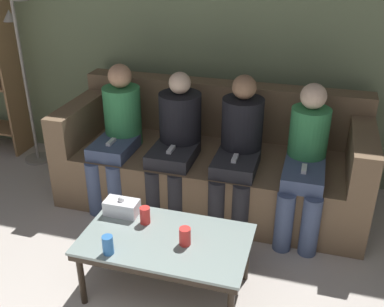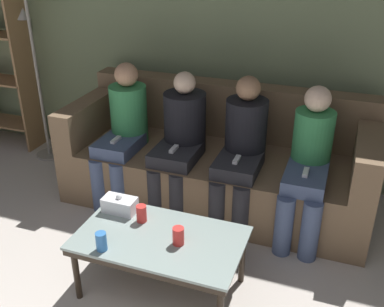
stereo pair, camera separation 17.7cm
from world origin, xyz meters
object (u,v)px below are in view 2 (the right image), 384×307
Objects in this scene: standing_lamp at (37,57)px; seated_person_left_end at (123,129)px; cup_near_right at (101,241)px; seated_person_mid_right at (242,147)px; couch at (218,162)px; coffee_table at (160,242)px; tissue_box at (120,205)px; cup_far_center at (141,214)px; cup_near_left at (178,236)px; seated_person_right_end at (308,162)px; seated_person_mid_left at (180,138)px.

standing_lamp reaches higher than seated_person_left_end.
seated_person_mid_right is (0.52, 1.20, 0.14)m from cup_near_right.
couch is 1.20m from coffee_table.
seated_person_left_end reaches higher than tissue_box.
standing_lamp is (-1.56, 1.60, 0.55)m from cup_near_right.
cup_far_center is (0.09, 0.34, -0.00)m from cup_near_right.
cup_near_right is 0.10× the size of seated_person_mid_right.
cup_far_center is 1.05m from seated_person_left_end.
cup_far_center is (-0.30, 0.14, 0.00)m from cup_near_left.
seated_person_right_end is (2.58, -0.43, -0.43)m from standing_lamp.
coffee_table is at bearing 169.87° from cup_near_left.
cup_near_right is at bearing -113.20° from seated_person_mid_right.
couch is 0.83m from seated_person_right_end.
tissue_box is at bearing 155.39° from coffee_table.
coffee_table is 1.23m from seated_person_right_end.
coffee_table is 0.16m from cup_near_left.
couch reaches higher than cup_near_right.
couch is 2.17× the size of seated_person_mid_right.
standing_lamp is 1.49× the size of seated_person_right_end.
cup_far_center is at bearing -137.72° from seated_person_right_end.
couch is 21.96× the size of cup_near_left.
coffee_table is 1.04m from seated_person_mid_right.
cup_far_center is 0.10× the size of seated_person_right_end.
seated_person_left_end is at bearing 123.53° from cup_far_center.
coffee_table is 4.62× the size of tissue_box.
coffee_table is (0.00, -1.20, 0.03)m from couch.
standing_lamp is (-1.83, 1.38, 0.65)m from coffee_table.
seated_person_left_end is (-0.57, 0.86, 0.14)m from cup_far_center.
couch is 11.15× the size of tissue_box.
cup_near_right is at bearing -139.99° from coffee_table.
cup_far_center is at bearing -15.62° from tissue_box.
standing_lamp is 1.68m from seated_person_mid_left.
couch is 1.24m from cup_near_left.
seated_person_right_end reaches higher than coffee_table.
cup_near_left is 0.51× the size of tissue_box.
seated_person_left_end reaches higher than cup_far_center.
seated_person_right_end is (1.00, -0.03, -0.02)m from seated_person_mid_left.
seated_person_left_end is (-0.75, -0.22, 0.28)m from couch.
seated_person_mid_left reaches higher than coffee_table.
cup_far_center is at bearing 155.91° from cup_near_left.
standing_lamp is at bearing 134.28° from cup_near_right.
tissue_box is 0.19× the size of seated_person_mid_right.
seated_person_left_end reaches higher than cup_near_right.
cup_near_right is 1.30m from seated_person_left_end.
cup_near_left is at bearing -24.09° from cup_far_center.
couch is 0.83m from seated_person_left_end.
couch is 1.10m from tissue_box.
coffee_table is at bearing -75.75° from seated_person_mid_left.
cup_far_center is 0.10× the size of seated_person_mid_right.
cup_far_center is 0.07× the size of standing_lamp.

